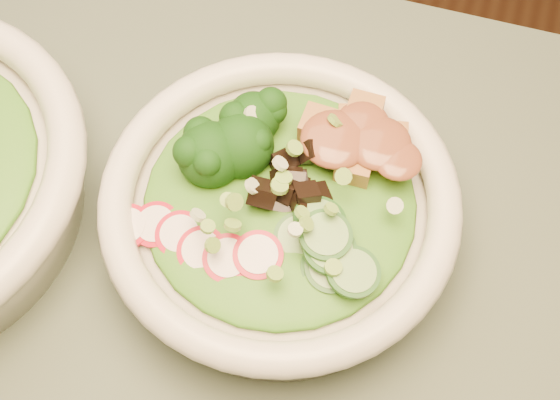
# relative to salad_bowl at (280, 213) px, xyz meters

# --- Properties ---
(salad_bowl) EXTENTS (0.25, 0.25, 0.07)m
(salad_bowl) POSITION_rel_salad_bowl_xyz_m (0.00, 0.00, 0.00)
(salad_bowl) COLOR silver
(salad_bowl) RESTS_ON dining_table
(lettuce_bed) EXTENTS (0.19, 0.19, 0.02)m
(lettuce_bed) POSITION_rel_salad_bowl_xyz_m (0.00, 0.00, 0.02)
(lettuce_bed) COLOR #266715
(lettuce_bed) RESTS_ON salad_bowl
(broccoli_florets) EXTENTS (0.09, 0.08, 0.04)m
(broccoli_florets) POSITION_rel_salad_bowl_xyz_m (-0.04, 0.04, 0.03)
(broccoli_florets) COLOR black
(broccoli_florets) RESTS_ON salad_bowl
(radish_slices) EXTENTS (0.11, 0.06, 0.02)m
(radish_slices) POSITION_rel_salad_bowl_xyz_m (-0.04, -0.05, 0.02)
(radish_slices) COLOR #AA0D1E
(radish_slices) RESTS_ON salad_bowl
(cucumber_slices) EXTENTS (0.08, 0.08, 0.03)m
(cucumber_slices) POSITION_rel_salad_bowl_xyz_m (0.04, -0.04, 0.03)
(cucumber_slices) COLOR #72A25A
(cucumber_slices) RESTS_ON salad_bowl
(mushroom_heap) EXTENTS (0.08, 0.08, 0.04)m
(mushroom_heap) POSITION_rel_salad_bowl_xyz_m (0.01, 0.01, 0.03)
(mushroom_heap) COLOR black
(mushroom_heap) RESTS_ON salad_bowl
(tofu_cubes) EXTENTS (0.09, 0.07, 0.03)m
(tofu_cubes) POSITION_rel_salad_bowl_xyz_m (0.04, 0.04, 0.03)
(tofu_cubes) COLOR #8F5F2F
(tofu_cubes) RESTS_ON salad_bowl
(peanut_sauce) EXTENTS (0.06, 0.05, 0.01)m
(peanut_sauce) POSITION_rel_salad_bowl_xyz_m (0.04, 0.04, 0.04)
(peanut_sauce) COLOR brown
(peanut_sauce) RESTS_ON tofu_cubes
(scallion_garnish) EXTENTS (0.18, 0.18, 0.02)m
(scallion_garnish) POSITION_rel_salad_bowl_xyz_m (0.00, 0.00, 0.04)
(scallion_garnish) COLOR #709F38
(scallion_garnish) RESTS_ON salad_bowl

